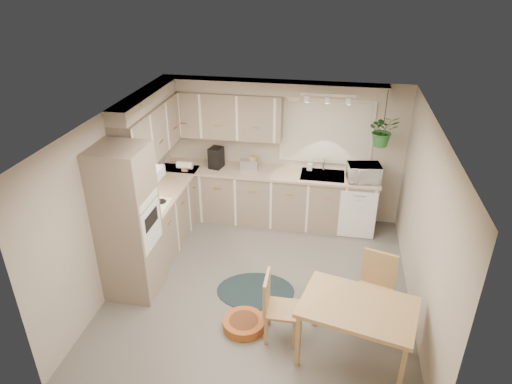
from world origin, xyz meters
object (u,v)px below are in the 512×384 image
Objects in this scene: dining_table at (355,332)px; pet_bed at (244,324)px; chair_left at (282,308)px; chair_back at (373,292)px; braided_rug at (256,291)px; microwave at (364,171)px.

pet_bed is (-1.32, 0.25, -0.32)m from dining_table.
dining_table is at bearing 75.82° from chair_left.
chair_left reaches higher than pet_bed.
dining_table is 1.38m from pet_bed.
chair_back is (1.06, 0.43, 0.03)m from chair_left.
microwave is (1.40, 1.83, 1.11)m from braided_rug.
microwave reaches higher than braided_rug.
microwave is (-0.12, 2.15, 0.65)m from chair_back.
chair_left is 1.65× the size of pet_bed.
chair_left is 1.71× the size of microwave.
chair_left reaches higher than dining_table.
chair_left is 0.93× the size of chair_back.
dining_table is 2.41× the size of microwave.
dining_table is 0.87m from chair_left.
chair_back reaches higher than pet_bed.
chair_back is at bearing 111.39° from chair_left.
chair_back is 1.78× the size of pet_bed.
chair_back is at bearing -12.16° from braided_rug.
braided_rug is 2.55m from microwave.
dining_table is 0.67m from chair_back.
braided_rug is at bearing 4.38° from chair_back.
pet_bed reaches higher than braided_rug.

